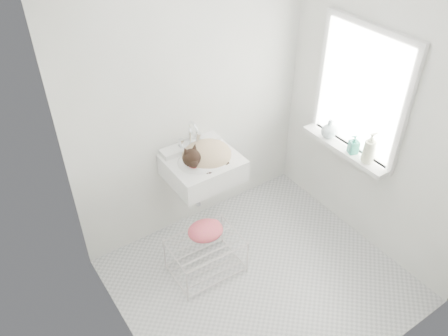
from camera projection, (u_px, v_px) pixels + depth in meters
floor at (261, 280)px, 3.80m from camera, size 2.20×2.00×0.02m
back_wall at (193, 100)px, 3.70m from camera, size 2.20×0.02×2.50m
right_wall at (380, 113)px, 3.53m from camera, size 0.02×2.00×2.50m
left_wall at (116, 225)px, 2.55m from camera, size 0.02×2.00×2.50m
window_glass at (362, 92)px, 3.60m from camera, size 0.01×0.80×1.00m
window_frame at (360, 92)px, 3.59m from camera, size 0.04×0.90×1.10m
windowsill at (344, 149)px, 3.88m from camera, size 0.16×0.88×0.04m
sink at (203, 158)px, 3.73m from camera, size 0.59×0.52×0.24m
faucet at (191, 134)px, 3.77m from camera, size 0.21×0.15×0.21m
cat at (205, 155)px, 3.70m from camera, size 0.47×0.40×0.27m
wire_rack at (206, 258)px, 3.80m from camera, size 0.58×0.42×0.34m
towel at (206, 233)px, 3.72m from camera, size 0.34×0.27×0.12m
bottle_a at (366, 162)px, 3.70m from camera, size 0.11×0.11×0.23m
bottle_b at (352, 153)px, 3.80m from camera, size 0.10×0.10×0.17m
bottle_c at (328, 137)px, 3.99m from camera, size 0.17×0.17×0.17m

